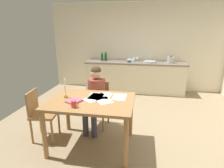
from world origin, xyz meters
TOP-DOWN VIEW (x-y plane):
  - ground_plane at (0.00, 0.00)m, footprint 5.20×5.20m
  - wall_back at (0.00, 2.60)m, footprint 5.20×0.12m
  - kitchen_counter at (0.00, 2.24)m, footprint 2.90×0.64m
  - dining_table at (-0.50, -0.66)m, footprint 1.28×0.95m
  - chair_at_table at (-0.57, 0.06)m, footprint 0.44×0.44m
  - person_seated at (-0.58, -0.09)m, footprint 0.36×0.61m
  - chair_side_empty at (-1.40, -0.59)m, footprint 0.45×0.45m
  - coffee_mug at (-0.65, -0.96)m, footprint 0.11×0.07m
  - candlestick at (-0.91, -0.63)m, footprint 0.06×0.06m
  - book_magazine at (-0.72, -0.77)m, footprint 0.25×0.27m
  - paper_letter at (-0.34, -0.43)m, footprint 0.25×0.33m
  - paper_bill at (-0.31, -0.64)m, footprint 0.34×0.36m
  - paper_envelope at (-0.47, -0.59)m, footprint 0.35×0.36m
  - paper_receipt at (-0.09, -0.45)m, footprint 0.21×0.30m
  - paper_notice at (-0.46, -0.49)m, footprint 0.24×0.32m
  - paper_flyer at (-0.47, -0.46)m, footprint 0.25×0.32m
  - sink_unit at (0.43, 2.24)m, footprint 0.36×0.36m
  - bottle_oil at (-1.00, 2.30)m, footprint 0.07×0.07m
  - bottle_vinegar at (-0.89, 2.31)m, footprint 0.07×0.07m
  - mixing_bowl at (-0.14, 2.24)m, footprint 0.23×0.23m
  - stovetop_kettle at (1.00, 2.24)m, footprint 0.18×0.18m
  - wine_glass_near_sink at (0.06, 2.39)m, footprint 0.07×0.07m
  - wine_glass_by_kettle at (-0.04, 2.39)m, footprint 0.07×0.07m
  - teacup_on_counter at (-0.05, 2.09)m, footprint 0.11×0.07m

SIDE VIEW (x-z plane):
  - ground_plane at x=0.00m, z-range -0.04..0.00m
  - kitchen_counter at x=0.00m, z-range 0.00..0.90m
  - chair_at_table at x=-0.57m, z-range 0.05..0.90m
  - chair_side_empty at x=-1.40m, z-range 0.05..0.91m
  - person_seated at x=-0.58m, z-range 0.08..1.28m
  - dining_table at x=-0.50m, z-range 0.28..1.07m
  - paper_letter at x=-0.34m, z-range 0.79..0.79m
  - paper_bill at x=-0.31m, z-range 0.79..0.79m
  - paper_envelope at x=-0.47m, z-range 0.79..0.79m
  - paper_receipt at x=-0.09m, z-range 0.79..0.79m
  - paper_notice at x=-0.46m, z-range 0.79..0.79m
  - paper_flyer at x=-0.47m, z-range 0.79..0.79m
  - book_magazine at x=-0.72m, z-range 0.79..0.82m
  - coffee_mug at x=-0.65m, z-range 0.79..0.89m
  - candlestick at x=-0.91m, z-range 0.72..1.03m
  - sink_unit at x=0.43m, z-range 0.80..1.04m
  - mixing_bowl at x=-0.14m, z-range 0.90..1.00m
  - teacup_on_counter at x=-0.05m, z-range 0.90..1.00m
  - stovetop_kettle at x=1.00m, z-range 0.89..1.11m
  - bottle_oil at x=-1.00m, z-range 0.88..1.14m
  - wine_glass_near_sink at x=0.06m, z-range 0.93..1.09m
  - wine_glass_by_kettle at x=-0.04m, z-range 0.93..1.09m
  - bottle_vinegar at x=-0.89m, z-range 0.88..1.16m
  - wall_back at x=0.00m, z-range 0.00..2.60m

